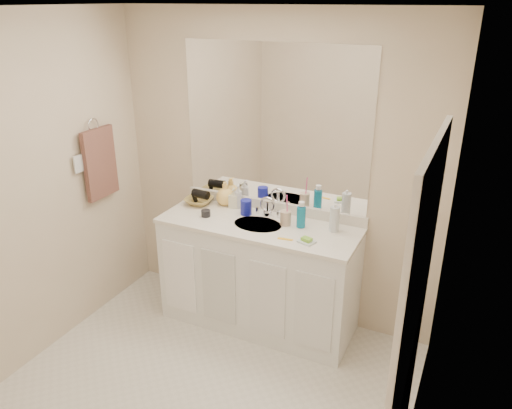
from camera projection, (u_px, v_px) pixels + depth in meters
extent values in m
cube|color=silver|center=(191.00, 407.00, 3.22)|extent=(2.60, 2.60, 0.00)
cube|color=white|center=(165.00, 8.00, 2.30)|extent=(2.60, 2.60, 0.02)
cube|color=beige|center=(274.00, 172.00, 3.84)|extent=(2.60, 0.02, 2.40)
cube|color=beige|center=(14.00, 202.00, 3.27)|extent=(0.02, 2.60, 2.40)
cube|color=beige|center=(424.00, 296.00, 2.24)|extent=(0.02, 2.60, 2.40)
cube|color=white|center=(259.00, 276.00, 3.91)|extent=(1.50, 0.55, 0.85)
cube|color=white|center=(259.00, 225.00, 3.74)|extent=(1.52, 0.57, 0.03)
cube|color=silver|center=(273.00, 206.00, 3.94)|extent=(1.52, 0.03, 0.08)
cylinder|color=#BBB3A3|center=(258.00, 226.00, 3.72)|extent=(0.37, 0.37, 0.02)
cylinder|color=silver|center=(268.00, 209.00, 3.85)|extent=(0.02, 0.02, 0.11)
cube|color=white|center=(274.00, 126.00, 3.70)|extent=(1.48, 0.01, 1.20)
cylinder|color=#171D9E|center=(246.00, 207.00, 3.86)|extent=(0.10, 0.10, 0.12)
cylinder|color=tan|center=(286.00, 218.00, 3.69)|extent=(0.08, 0.08, 0.11)
cylinder|color=#E13B82|center=(287.00, 206.00, 3.65)|extent=(0.01, 0.03, 0.18)
cylinder|color=#0C6C90|center=(301.00, 217.00, 3.65)|extent=(0.07, 0.07, 0.16)
cylinder|color=silver|center=(334.00, 219.00, 3.58)|extent=(0.08, 0.08, 0.19)
cube|color=silver|center=(307.00, 242.00, 3.44)|extent=(0.13, 0.11, 0.01)
cube|color=#77B82D|center=(307.00, 239.00, 3.43)|extent=(0.08, 0.07, 0.02)
cube|color=yellow|center=(285.00, 239.00, 3.48)|extent=(0.11, 0.04, 0.00)
cylinder|color=black|center=(206.00, 213.00, 3.84)|extent=(0.07, 0.07, 0.05)
imported|color=silver|center=(238.00, 196.00, 3.98)|extent=(0.09, 0.09, 0.19)
imported|color=#EDE8C1|center=(234.00, 198.00, 3.99)|extent=(0.08, 0.09, 0.16)
imported|color=#FDCB62|center=(225.00, 193.00, 4.04)|extent=(0.18, 0.18, 0.19)
imported|color=#A08440|center=(199.00, 201.00, 4.07)|extent=(0.23, 0.23, 0.05)
cylinder|color=black|center=(201.00, 194.00, 4.04)|extent=(0.15, 0.08, 0.07)
torus|color=silver|center=(93.00, 125.00, 3.77)|extent=(0.01, 0.11, 0.11)
cube|color=#4B2E28|center=(100.00, 163.00, 3.88)|extent=(0.04, 0.32, 0.55)
cube|color=silver|center=(78.00, 164.00, 3.70)|extent=(0.01, 0.08, 0.13)
cube|color=white|center=(404.00, 373.00, 2.07)|extent=(0.02, 0.82, 2.00)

